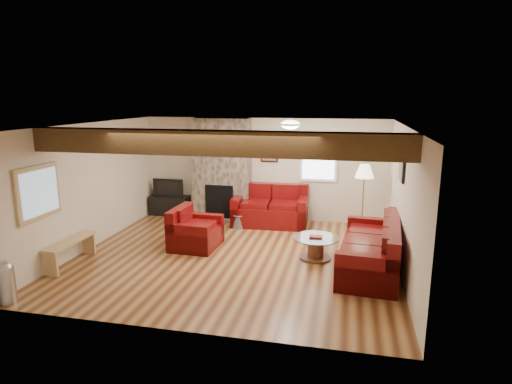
{
  "coord_description": "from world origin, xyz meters",
  "views": [
    {
      "loc": [
        2.04,
        -7.49,
        3.0
      ],
      "look_at": [
        0.32,
        0.4,
        1.2
      ],
      "focal_mm": 30.0,
      "sensor_mm": 36.0,
      "label": 1
    }
  ],
  "objects_px": {
    "coffee_table": "(316,248)",
    "tv_cabinet": "(170,205)",
    "loveseat": "(270,206)",
    "armchair_red": "(196,228)",
    "sofa_three": "(370,245)",
    "television": "(169,187)",
    "floor_lamp": "(364,175)"
  },
  "relations": [
    {
      "from": "loveseat",
      "to": "armchair_red",
      "type": "bearing_deg",
      "value": -125.13
    },
    {
      "from": "tv_cabinet",
      "to": "television",
      "type": "distance_m",
      "value": 0.48
    },
    {
      "from": "sofa_three",
      "to": "coffee_table",
      "type": "height_order",
      "value": "sofa_three"
    },
    {
      "from": "sofa_three",
      "to": "coffee_table",
      "type": "bearing_deg",
      "value": -102.47
    },
    {
      "from": "coffee_table",
      "to": "tv_cabinet",
      "type": "relative_size",
      "value": 0.86
    },
    {
      "from": "loveseat",
      "to": "coffee_table",
      "type": "xyz_separation_m",
      "value": [
        1.24,
        -2.02,
        -0.25
      ]
    },
    {
      "from": "tv_cabinet",
      "to": "floor_lamp",
      "type": "height_order",
      "value": "floor_lamp"
    },
    {
      "from": "armchair_red",
      "to": "coffee_table",
      "type": "xyz_separation_m",
      "value": [
        2.43,
        -0.14,
        -0.2
      ]
    },
    {
      "from": "loveseat",
      "to": "floor_lamp",
      "type": "bearing_deg",
      "value": -11.91
    },
    {
      "from": "coffee_table",
      "to": "floor_lamp",
      "type": "distance_m",
      "value": 2.21
    },
    {
      "from": "television",
      "to": "armchair_red",
      "type": "bearing_deg",
      "value": -55.33
    },
    {
      "from": "television",
      "to": "floor_lamp",
      "type": "xyz_separation_m",
      "value": [
        4.82,
        -0.64,
        0.61
      ]
    },
    {
      "from": "loveseat",
      "to": "floor_lamp",
      "type": "distance_m",
      "value": 2.32
    },
    {
      "from": "loveseat",
      "to": "tv_cabinet",
      "type": "bearing_deg",
      "value": 170.86
    },
    {
      "from": "coffee_table",
      "to": "tv_cabinet",
      "type": "bearing_deg",
      "value": 149.51
    },
    {
      "from": "sofa_three",
      "to": "loveseat",
      "type": "xyz_separation_m",
      "value": [
        -2.21,
        2.32,
        0.02
      ]
    },
    {
      "from": "coffee_table",
      "to": "floor_lamp",
      "type": "bearing_deg",
      "value": 62.32
    },
    {
      "from": "coffee_table",
      "to": "armchair_red",
      "type": "bearing_deg",
      "value": 176.68
    },
    {
      "from": "floor_lamp",
      "to": "tv_cabinet",
      "type": "bearing_deg",
      "value": 172.43
    },
    {
      "from": "tv_cabinet",
      "to": "loveseat",
      "type": "bearing_deg",
      "value": -6.35
    },
    {
      "from": "sofa_three",
      "to": "television",
      "type": "height_order",
      "value": "television"
    },
    {
      "from": "coffee_table",
      "to": "tv_cabinet",
      "type": "distance_m",
      "value": 4.57
    },
    {
      "from": "armchair_red",
      "to": "coffee_table",
      "type": "distance_m",
      "value": 2.44
    },
    {
      "from": "sofa_three",
      "to": "television",
      "type": "bearing_deg",
      "value": -113.22
    },
    {
      "from": "armchair_red",
      "to": "tv_cabinet",
      "type": "distance_m",
      "value": 2.65
    },
    {
      "from": "sofa_three",
      "to": "coffee_table",
      "type": "xyz_separation_m",
      "value": [
        -0.96,
        0.3,
        -0.23
      ]
    },
    {
      "from": "armchair_red",
      "to": "television",
      "type": "bearing_deg",
      "value": 36.67
    },
    {
      "from": "loveseat",
      "to": "armchair_red",
      "type": "relative_size",
      "value": 1.74
    },
    {
      "from": "sofa_three",
      "to": "television",
      "type": "relative_size",
      "value": 2.88
    },
    {
      "from": "television",
      "to": "coffee_table",
      "type": "bearing_deg",
      "value": -30.49
    },
    {
      "from": "armchair_red",
      "to": "floor_lamp",
      "type": "xyz_separation_m",
      "value": [
        3.31,
        1.54,
        0.94
      ]
    },
    {
      "from": "sofa_three",
      "to": "armchair_red",
      "type": "height_order",
      "value": "sofa_three"
    }
  ]
}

